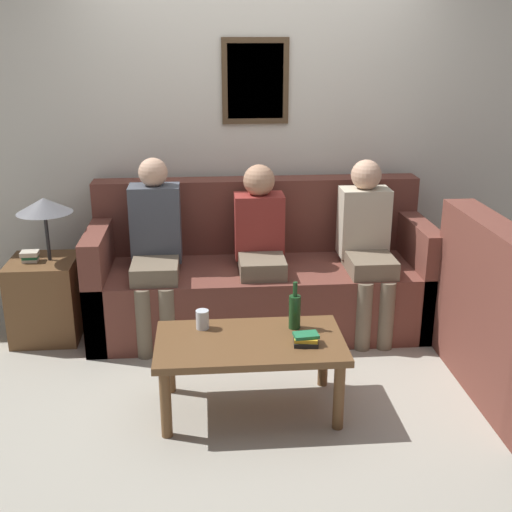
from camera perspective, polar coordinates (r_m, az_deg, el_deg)
ground_plane at (r=4.31m, az=0.96°, el=-8.80°), size 16.00×16.00×0.00m
wall_back at (r=4.83m, az=-0.10°, el=10.59°), size 9.00×0.08×2.60m
couch_main at (r=4.64m, az=0.35°, el=-1.95°), size 2.37×0.86×1.02m
coffee_table at (r=3.57m, az=-0.55°, el=-8.34°), size 1.04×0.58×0.43m
side_table_with_lamp at (r=4.65m, az=-18.19°, el=-2.80°), size 0.46×0.45×1.00m
wine_bottle at (r=3.64m, az=3.46°, el=-4.88°), size 0.07×0.07×0.28m
drinking_glass at (r=3.66m, az=-4.78°, el=-5.64°), size 0.07×0.07×0.11m
book_stack at (r=3.49m, az=4.45°, el=-7.38°), size 0.14×0.13×0.06m
person_left at (r=4.37m, az=-8.93°, el=1.09°), size 0.34×0.59×1.24m
person_middle at (r=4.40m, az=0.39°, el=1.19°), size 0.34×0.57×1.18m
person_right at (r=4.50m, az=9.83°, el=1.39°), size 0.34×0.59×1.21m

